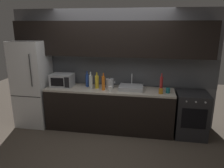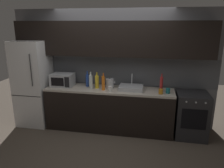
% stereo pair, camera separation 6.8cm
% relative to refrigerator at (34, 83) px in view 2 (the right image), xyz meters
% --- Properties ---
extents(ground_plane, '(10.00, 10.00, 0.00)m').
position_rel_refrigerator_xyz_m(ground_plane, '(1.70, -0.90, -0.93)').
color(ground_plane, '#4C4238').
extents(back_wall, '(4.38, 0.44, 2.50)m').
position_rel_refrigerator_xyz_m(back_wall, '(1.70, 0.30, 0.62)').
color(back_wall, slate).
rests_on(back_wall, ground).
extents(counter_run, '(2.64, 0.60, 0.90)m').
position_rel_refrigerator_xyz_m(counter_run, '(1.70, 0.00, -0.48)').
color(counter_run, black).
rests_on(counter_run, ground).
extents(refrigerator, '(0.68, 0.69, 1.86)m').
position_rel_refrigerator_xyz_m(refrigerator, '(0.00, 0.00, 0.00)').
color(refrigerator, white).
rests_on(refrigerator, ground).
extents(oven_range, '(0.60, 0.62, 0.90)m').
position_rel_refrigerator_xyz_m(oven_range, '(3.36, -0.00, -0.48)').
color(oven_range, '#232326').
rests_on(oven_range, ground).
extents(microwave, '(0.46, 0.35, 0.27)m').
position_rel_refrigerator_xyz_m(microwave, '(0.68, 0.02, 0.11)').
color(microwave, '#A8AAAF').
rests_on(microwave, counter_run).
extents(sink_basin, '(0.48, 0.38, 0.30)m').
position_rel_refrigerator_xyz_m(sink_basin, '(2.15, 0.03, 0.01)').
color(sink_basin, '#ADAFB5').
rests_on(sink_basin, counter_run).
extents(kettle, '(0.20, 0.16, 0.22)m').
position_rel_refrigerator_xyz_m(kettle, '(1.71, 0.04, 0.07)').
color(kettle, '#B7BABF').
rests_on(kettle, counter_run).
extents(wine_bottle_blue, '(0.07, 0.07, 0.33)m').
position_rel_refrigerator_xyz_m(wine_bottle_blue, '(1.21, 0.08, 0.11)').
color(wine_bottle_blue, '#234299').
rests_on(wine_bottle_blue, counter_run).
extents(wine_bottle_orange, '(0.07, 0.07, 0.35)m').
position_rel_refrigerator_xyz_m(wine_bottle_orange, '(1.60, -0.11, 0.12)').
color(wine_bottle_orange, orange).
rests_on(wine_bottle_orange, counter_run).
extents(wine_bottle_yellow, '(0.08, 0.08, 0.33)m').
position_rel_refrigerator_xyz_m(wine_bottle_yellow, '(1.44, -0.00, 0.11)').
color(wine_bottle_yellow, gold).
rests_on(wine_bottle_yellow, counter_run).
extents(wine_bottle_clear, '(0.07, 0.07, 0.35)m').
position_rel_refrigerator_xyz_m(wine_bottle_clear, '(1.33, -0.06, 0.12)').
color(wine_bottle_clear, silver).
rests_on(wine_bottle_clear, counter_run).
extents(wine_bottle_red, '(0.06, 0.06, 0.36)m').
position_rel_refrigerator_xyz_m(wine_bottle_red, '(2.74, 0.03, 0.12)').
color(wine_bottle_red, '#A82323').
rests_on(wine_bottle_red, counter_run).
extents(mug_amber, '(0.08, 0.08, 0.10)m').
position_rel_refrigerator_xyz_m(mug_amber, '(2.74, -0.15, 0.02)').
color(mug_amber, '#B27019').
rests_on(mug_amber, counter_run).
extents(mug_white, '(0.08, 0.08, 0.11)m').
position_rel_refrigerator_xyz_m(mug_white, '(1.76, -0.18, 0.03)').
color(mug_white, silver).
rests_on(mug_white, counter_run).
extents(mug_teal, '(0.08, 0.08, 0.10)m').
position_rel_refrigerator_xyz_m(mug_teal, '(2.87, -0.08, 0.02)').
color(mug_teal, '#19666B').
rests_on(mug_teal, counter_run).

